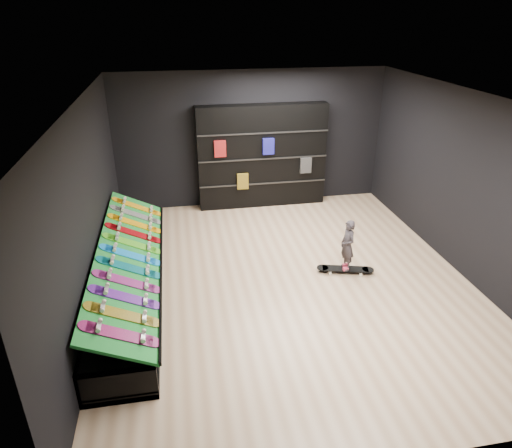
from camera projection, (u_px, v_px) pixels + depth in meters
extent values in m
cube|color=tan|center=(287.00, 280.00, 7.70)|extent=(6.00, 7.00, 0.01)
cube|color=white|center=(294.00, 99.00, 6.41)|extent=(6.00, 7.00, 0.01)
cube|color=black|center=(251.00, 139.00, 10.16)|extent=(6.00, 0.02, 3.00)
cube|color=black|center=(389.00, 348.00, 3.94)|extent=(6.00, 0.02, 3.00)
cube|color=black|center=(88.00, 212.00, 6.57)|extent=(0.02, 7.00, 3.00)
cube|color=black|center=(466.00, 186.00, 7.54)|extent=(0.02, 7.00, 3.00)
cube|color=#106B23|center=(130.00, 257.00, 6.99)|extent=(0.92, 4.50, 0.46)
cube|color=black|center=(262.00, 156.00, 10.18)|extent=(2.87, 0.34, 2.30)
imported|color=black|center=(347.00, 254.00, 7.76)|extent=(0.17, 0.22, 0.54)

